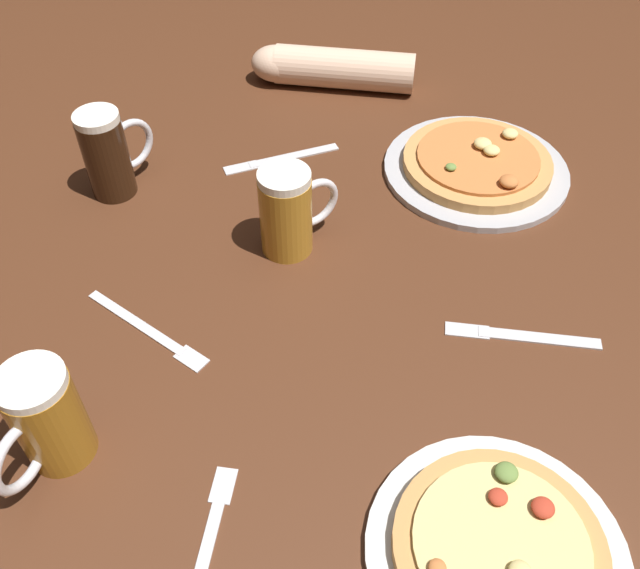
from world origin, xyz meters
TOP-DOWN VIEW (x-y plane):
  - ground_plane at (0.00, 0.00)m, footprint 2.40×2.40m
  - pizza_plate_near at (0.24, -0.35)m, footprint 0.28×0.28m
  - pizza_plate_far at (0.23, 0.32)m, footprint 0.31×0.31m
  - beer_mug_dark at (-0.06, 0.09)m, footprint 0.11×0.11m
  - beer_mug_amber at (-0.37, 0.19)m, footprint 0.09×0.12m
  - beer_mug_pale at (-0.27, -0.29)m, footprint 0.08×0.13m
  - fork_left at (-0.22, -0.10)m, footprint 0.20×0.12m
  - knife_right at (-0.11, 0.31)m, footprint 0.19×0.12m
  - fork_spare at (-0.07, -0.38)m, footprint 0.03×0.20m
  - knife_spare at (0.28, -0.04)m, footprint 0.21×0.02m
  - diner_arm at (-0.06, 0.57)m, footprint 0.32×0.08m

SIDE VIEW (x-z plane):
  - ground_plane at x=0.00m, z-range -0.03..0.00m
  - fork_spare at x=-0.07m, z-range 0.00..0.01m
  - knife_spare at x=0.28m, z-range 0.00..0.01m
  - fork_left at x=-0.22m, z-range 0.00..0.01m
  - knife_right at x=-0.11m, z-range 0.00..0.01m
  - pizza_plate_near at x=0.24m, z-range -0.01..0.04m
  - pizza_plate_far at x=0.23m, z-range -0.01..0.04m
  - diner_arm at x=-0.06m, z-range 0.00..0.08m
  - beer_mug_dark at x=-0.06m, z-range 0.00..0.14m
  - beer_mug_pale at x=-0.27m, z-range 0.00..0.14m
  - beer_mug_amber at x=-0.37m, z-range 0.00..0.15m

